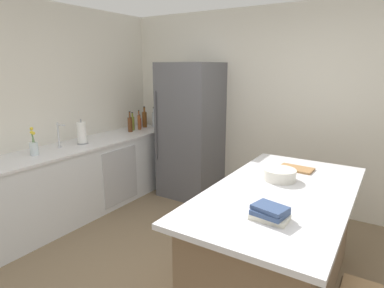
{
  "coord_description": "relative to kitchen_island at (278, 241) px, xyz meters",
  "views": [
    {
      "loc": [
        1.2,
        -1.95,
        1.85
      ],
      "look_at": [
        -0.68,
        1.01,
        1.0
      ],
      "focal_mm": 30.12,
      "sensor_mm": 36.0,
      "label": 1
    }
  ],
  "objects": [
    {
      "name": "flower_vase",
      "position": [
        -2.6,
        -0.43,
        0.54
      ],
      "size": [
        0.09,
        0.09,
        0.31
      ],
      "color": "silver",
      "rests_on": "counter_run_left"
    },
    {
      "name": "whiskey_bottle",
      "position": [
        -2.67,
        1.49,
        0.57
      ],
      "size": [
        0.07,
        0.07,
        0.33
      ],
      "color": "brown",
      "rests_on": "counter_run_left"
    },
    {
      "name": "cutting_board",
      "position": [
        -0.05,
        0.59,
        0.45
      ],
      "size": [
        0.32,
        0.2,
        0.02
      ],
      "color": "#9E7042",
      "rests_on": "kitchen_island"
    },
    {
      "name": "syrup_bottle",
      "position": [
        -2.61,
        1.09,
        0.56
      ],
      "size": [
        0.07,
        0.07,
        0.3
      ],
      "color": "#5B3319",
      "rests_on": "counter_run_left"
    },
    {
      "name": "olive_oil_bottle",
      "position": [
        -2.66,
        1.2,
        0.55
      ],
      "size": [
        0.06,
        0.06,
        0.27
      ],
      "color": "olive",
      "rests_on": "counter_run_left"
    },
    {
      "name": "kitchen_island",
      "position": [
        0.0,
        0.0,
        0.0
      ],
      "size": [
        1.02,
        1.95,
        0.9
      ],
      "color": "#7A6047",
      "rests_on": "ground_plane"
    },
    {
      "name": "mixing_bowl",
      "position": [
        -0.09,
        0.23,
        0.49
      ],
      "size": [
        0.27,
        0.27,
        0.1
      ],
      "color": "silver",
      "rests_on": "kitchen_island"
    },
    {
      "name": "hot_sauce_bottle",
      "position": [
        -2.68,
        1.39,
        0.53
      ],
      "size": [
        0.05,
        0.05,
        0.21
      ],
      "color": "red",
      "rests_on": "counter_run_left"
    },
    {
      "name": "paper_towel_roll",
      "position": [
        -2.59,
        0.21,
        0.58
      ],
      "size": [
        0.14,
        0.14,
        0.31
      ],
      "color": "gray",
      "rests_on": "counter_run_left"
    },
    {
      "name": "cookbook_stack",
      "position": [
        0.09,
        -0.52,
        0.49
      ],
      "size": [
        0.24,
        0.2,
        0.09
      ],
      "color": "silver",
      "rests_on": "kitchen_island"
    },
    {
      "name": "wall_left",
      "position": [
        -2.98,
        -0.42,
        0.84
      ],
      "size": [
        0.1,
        6.0,
        2.6
      ],
      "primitive_type": "cube",
      "color": "silver",
      "rests_on": "ground_plane"
    },
    {
      "name": "vinegar_bottle",
      "position": [
        -2.61,
        1.29,
        0.56
      ],
      "size": [
        0.05,
        0.05,
        0.3
      ],
      "color": "#994C23",
      "rests_on": "counter_run_left"
    },
    {
      "name": "counter_run_left",
      "position": [
        -2.61,
        0.15,
        -0.01
      ],
      "size": [
        0.67,
        3.09,
        0.9
      ],
      "color": "silver",
      "rests_on": "ground_plane"
    },
    {
      "name": "refrigerator",
      "position": [
        -1.76,
        1.43,
        0.49
      ],
      "size": [
        0.76,
        0.73,
        1.9
      ],
      "color": "#56565B",
      "rests_on": "ground_plane"
    },
    {
      "name": "wall_rear",
      "position": [
        -0.53,
        1.83,
        0.84
      ],
      "size": [
        6.0,
        0.1,
        2.6
      ],
      "primitive_type": "cube",
      "color": "silver",
      "rests_on": "ground_plane"
    },
    {
      "name": "soda_bottle",
      "position": [
        -2.55,
        1.58,
        0.57
      ],
      "size": [
        0.06,
        0.06,
        0.31
      ],
      "color": "silver",
      "rests_on": "counter_run_left"
    },
    {
      "name": "sink_faucet",
      "position": [
        -2.65,
        -0.07,
        0.6
      ],
      "size": [
        0.15,
        0.05,
        0.3
      ],
      "color": "silver",
      "rests_on": "counter_run_left"
    }
  ]
}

